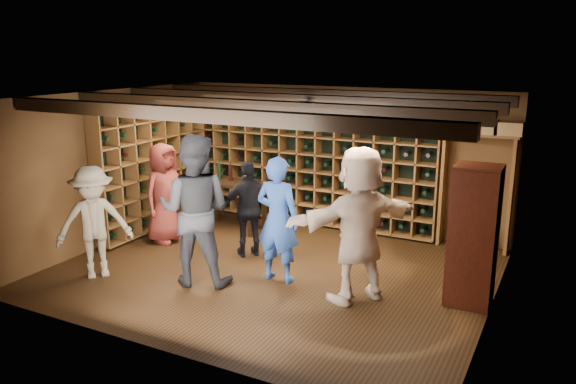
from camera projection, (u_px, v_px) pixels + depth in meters
The scene contains 13 objects.
ground at pixel (273, 271), 8.16m from camera, with size 6.00×6.00×0.00m, color black.
room_shell at pixel (273, 103), 7.61m from camera, with size 6.00×6.00×6.00m.
wine_rack_back at pixel (309, 162), 10.12m from camera, with size 4.65×0.30×2.20m.
wine_rack_left at pixel (154, 165), 9.84m from camera, with size 0.30×2.65×2.20m.
crate_shelf at pixel (480, 153), 8.70m from camera, with size 1.20×0.32×2.07m.
display_cabinet at pixel (473, 239), 6.91m from camera, with size 0.55×0.50×1.75m.
man_blue_shirt at pixel (278, 220), 7.63m from camera, with size 0.64×0.42×1.75m, color navy.
man_grey_suit at pixel (195, 210), 7.52m from camera, with size 1.00×0.78×2.06m, color black.
guest_red_floral at pixel (164, 193), 9.22m from camera, with size 0.81×0.53×1.66m, color maroon.
guest_woman_black at pixel (249, 209), 8.59m from camera, with size 0.88×0.36×1.49m, color black.
guest_khaki at pixel (94, 222), 7.77m from camera, with size 1.03×0.59×1.59m, color #83755A.
guest_beige at pixel (359, 225), 7.00m from camera, with size 1.85×0.59×2.00m, color tan.
tasting_table at pixel (231, 187), 9.89m from camera, with size 1.18×0.62×1.15m.
Camera 1 is at (3.70, -6.67, 3.12)m, focal length 35.00 mm.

